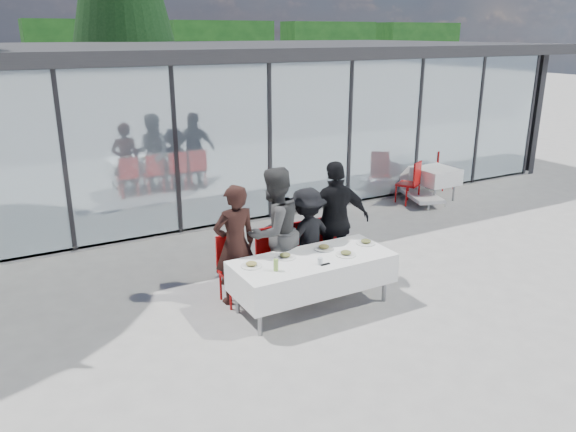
# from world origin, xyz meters

# --- Properties ---
(ground) EXTENTS (90.00, 90.00, 0.00)m
(ground) POSITION_xyz_m (0.00, 0.00, 0.00)
(ground) COLOR #9E9B95
(ground) RESTS_ON ground
(pavilion) EXTENTS (14.80, 8.80, 3.44)m
(pavilion) POSITION_xyz_m (2.00, 8.16, 2.15)
(pavilion) COLOR gray
(pavilion) RESTS_ON ground
(treeline) EXTENTS (62.50, 2.00, 4.40)m
(treeline) POSITION_xyz_m (-2.00, 28.00, 2.20)
(treeline) COLOR #113812
(treeline) RESTS_ON ground
(dining_table) EXTENTS (2.26, 0.96, 0.75)m
(dining_table) POSITION_xyz_m (-0.27, 0.21, 0.54)
(dining_table) COLOR white
(dining_table) RESTS_ON ground
(diner_a) EXTENTS (0.64, 0.64, 1.75)m
(diner_a) POSITION_xyz_m (-1.13, 0.89, 0.87)
(diner_a) COLOR black
(diner_a) RESTS_ON ground
(diner_chair_a) EXTENTS (0.44, 0.44, 0.97)m
(diner_chair_a) POSITION_xyz_m (-1.13, 0.96, 0.54)
(diner_chair_a) COLOR #BA0D0C
(diner_chair_a) RESTS_ON ground
(diner_b) EXTENTS (1.15, 1.15, 1.91)m
(diner_b) POSITION_xyz_m (-0.51, 0.89, 0.96)
(diner_b) COLOR #444444
(diner_b) RESTS_ON ground
(diner_chair_b) EXTENTS (0.44, 0.44, 0.97)m
(diner_chair_b) POSITION_xyz_m (-0.51, 0.96, 0.54)
(diner_chair_b) COLOR #BA0D0C
(diner_chair_b) RESTS_ON ground
(diner_c) EXTENTS (1.14, 1.14, 1.54)m
(diner_c) POSITION_xyz_m (0.04, 0.89, 0.77)
(diner_c) COLOR black
(diner_c) RESTS_ON ground
(diner_chair_c) EXTENTS (0.44, 0.44, 0.97)m
(diner_chair_c) POSITION_xyz_m (0.04, 0.96, 0.54)
(diner_chair_c) COLOR #BA0D0C
(diner_chair_c) RESTS_ON ground
(diner_d) EXTENTS (1.30, 1.30, 1.89)m
(diner_d) POSITION_xyz_m (0.56, 0.89, 0.94)
(diner_d) COLOR black
(diner_d) RESTS_ON ground
(diner_chair_d) EXTENTS (0.44, 0.44, 0.97)m
(diner_chair_d) POSITION_xyz_m (0.56, 0.96, 0.54)
(diner_chair_d) COLOR #BA0D0C
(diner_chair_d) RESTS_ON ground
(plate_a) EXTENTS (0.29, 0.29, 0.07)m
(plate_a) POSITION_xyz_m (-1.14, 0.35, 0.77)
(plate_a) COLOR white
(plate_a) RESTS_ON dining_table
(plate_b) EXTENTS (0.29, 0.29, 0.07)m
(plate_b) POSITION_xyz_m (-0.60, 0.40, 0.77)
(plate_b) COLOR white
(plate_b) RESTS_ON dining_table
(plate_c) EXTENTS (0.29, 0.29, 0.07)m
(plate_c) POSITION_xyz_m (0.04, 0.41, 0.77)
(plate_c) COLOR white
(plate_c) RESTS_ON dining_table
(plate_d) EXTENTS (0.29, 0.29, 0.07)m
(plate_d) POSITION_xyz_m (0.70, 0.29, 0.77)
(plate_d) COLOR white
(plate_d) RESTS_ON dining_table
(plate_extra) EXTENTS (0.29, 0.29, 0.07)m
(plate_extra) POSITION_xyz_m (0.18, 0.07, 0.77)
(plate_extra) COLOR white
(plate_extra) RESTS_ON dining_table
(juice_bottle) EXTENTS (0.06, 0.06, 0.16)m
(juice_bottle) POSITION_xyz_m (-0.92, 0.06, 0.83)
(juice_bottle) COLOR #8FBA4D
(juice_bottle) RESTS_ON dining_table
(drinking_glasses) EXTENTS (0.07, 0.07, 0.10)m
(drinking_glasses) POSITION_xyz_m (-0.31, -0.04, 0.80)
(drinking_glasses) COLOR silver
(drinking_glasses) RESTS_ON dining_table
(folded_eyeglasses) EXTENTS (0.14, 0.03, 0.01)m
(folded_eyeglasses) POSITION_xyz_m (-0.25, -0.08, 0.76)
(folded_eyeglasses) COLOR black
(folded_eyeglasses) RESTS_ON dining_table
(spare_table_right) EXTENTS (0.86, 0.86, 0.74)m
(spare_table_right) POSITION_xyz_m (5.04, 3.43, 0.55)
(spare_table_right) COLOR white
(spare_table_right) RESTS_ON ground
(spare_chair_a) EXTENTS (0.61, 0.61, 0.97)m
(spare_chair_a) POSITION_xyz_m (5.81, 4.09, 0.54)
(spare_chair_a) COLOR #BA0D0C
(spare_chair_a) RESTS_ON ground
(spare_chair_b) EXTENTS (0.60, 0.60, 0.97)m
(spare_chair_b) POSITION_xyz_m (4.31, 3.42, 0.54)
(spare_chair_b) COLOR #BA0D0C
(spare_chair_b) RESTS_ON ground
(lounger) EXTENTS (0.97, 1.45, 0.72)m
(lounger) POSITION_xyz_m (4.63, 3.55, 0.26)
(lounger) COLOR white
(lounger) RESTS_ON ground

